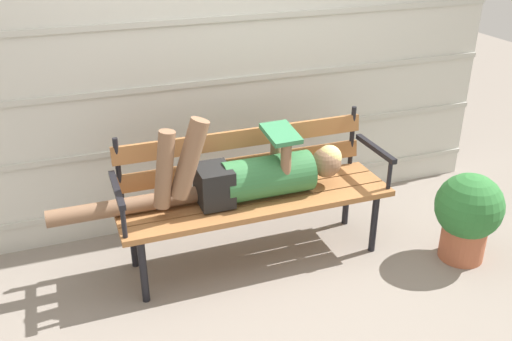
{
  "coord_description": "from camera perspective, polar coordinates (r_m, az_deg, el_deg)",
  "views": [
    {
      "loc": [
        -1.06,
        -2.79,
        2.11
      ],
      "look_at": [
        0.0,
        0.08,
        0.63
      ],
      "focal_mm": 39.64,
      "sensor_mm": 36.0,
      "label": 1
    }
  ],
  "objects": [
    {
      "name": "park_bench",
      "position": [
        3.52,
        -0.39,
        -1.59
      ],
      "size": [
        1.7,
        0.49,
        0.86
      ],
      "color": "#9E6638",
      "rests_on": "ground"
    },
    {
      "name": "reclining_person",
      "position": [
        3.39,
        -1.18,
        -0.53
      ],
      "size": [
        1.79,
        0.26,
        0.59
      ],
      "color": "#33703D"
    },
    {
      "name": "ground_plane",
      "position": [
        3.65,
        0.47,
        -9.48
      ],
      "size": [
        12.0,
        12.0,
        0.0
      ],
      "primitive_type": "plane",
      "color": "gray"
    },
    {
      "name": "potted_plant",
      "position": [
        3.79,
        20.59,
        -4.06
      ],
      "size": [
        0.42,
        0.42,
        0.59
      ],
      "color": "#AD5B3D",
      "rests_on": "ground"
    },
    {
      "name": "house_siding",
      "position": [
        3.77,
        -3.45,
        12.09
      ],
      "size": [
        4.07,
        0.08,
        2.43
      ],
      "color": "beige",
      "rests_on": "ground"
    }
  ]
}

